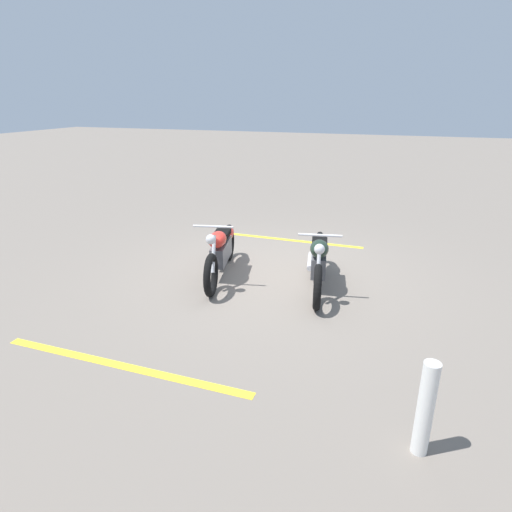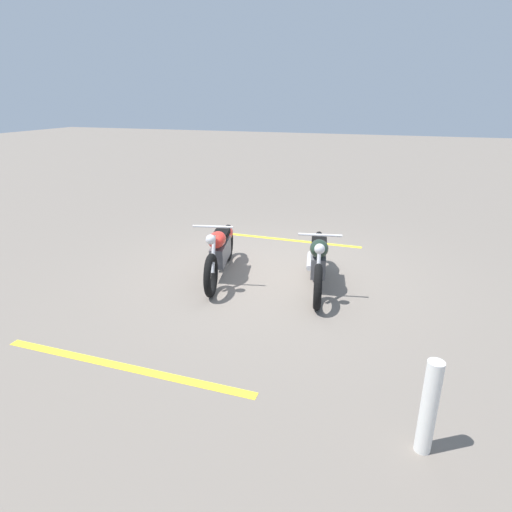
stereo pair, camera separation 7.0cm
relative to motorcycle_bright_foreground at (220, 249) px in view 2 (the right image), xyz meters
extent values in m
plane|color=slate|center=(-0.36, 0.83, -0.46)|extent=(60.00, 60.00, 0.00)
torus|color=black|center=(0.82, 0.19, -0.13)|extent=(0.68, 0.25, 0.67)
torus|color=black|center=(-0.71, -0.16, -0.13)|extent=(0.68, 0.25, 0.67)
cube|color=#59595E|center=(0.01, 0.00, -0.04)|extent=(0.87, 0.40, 0.32)
ellipsoid|color=red|center=(0.27, 0.06, 0.26)|extent=(0.57, 0.39, 0.24)
ellipsoid|color=red|center=(-0.55, -0.12, 0.10)|extent=(0.60, 0.36, 0.22)
cube|color=black|center=(-0.12, -0.02, 0.24)|extent=(0.48, 0.33, 0.09)
cylinder|color=silver|center=(0.59, 0.14, 0.13)|extent=(0.27, 0.11, 0.56)
cylinder|color=silver|center=(0.54, 0.13, 0.56)|extent=(0.17, 0.61, 0.04)
sphere|color=silver|center=(0.74, 0.17, 0.42)|extent=(0.15, 0.15, 0.15)
cylinder|color=silver|center=(-0.35, -0.22, -0.20)|extent=(0.70, 0.24, 0.09)
torus|color=black|center=(0.72, 1.80, -0.13)|extent=(0.68, 0.23, 0.67)
torus|color=black|center=(-0.82, 1.51, -0.13)|extent=(0.68, 0.23, 0.67)
cube|color=#59595E|center=(-0.10, 1.64, -0.04)|extent=(0.87, 0.37, 0.32)
ellipsoid|color=black|center=(0.17, 1.69, 0.26)|extent=(0.56, 0.37, 0.24)
ellipsoid|color=black|center=(-0.66, 1.54, 0.10)|extent=(0.59, 0.34, 0.22)
cube|color=black|center=(-0.23, 1.62, 0.24)|extent=(0.48, 0.32, 0.09)
cylinder|color=silver|center=(0.49, 1.75, 0.13)|extent=(0.27, 0.10, 0.56)
cylinder|color=silver|center=(0.44, 1.74, 0.56)|extent=(0.15, 0.62, 0.04)
sphere|color=silver|center=(0.64, 1.78, 0.42)|extent=(0.15, 0.15, 0.15)
cylinder|color=silver|center=(-0.47, 1.43, -0.20)|extent=(0.70, 0.22, 0.09)
cylinder|color=white|center=(3.05, 3.18, -0.02)|extent=(0.14, 0.14, 0.89)
cube|color=yellow|center=(-2.20, 0.55, -0.46)|extent=(0.13, 3.20, 0.01)
cube|color=yellow|center=(2.84, 0.00, -0.46)|extent=(0.13, 3.20, 0.01)
camera|label=1|loc=(6.25, 2.81, 2.41)|focal=30.21mm
camera|label=2|loc=(6.27, 2.74, 2.41)|focal=30.21mm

